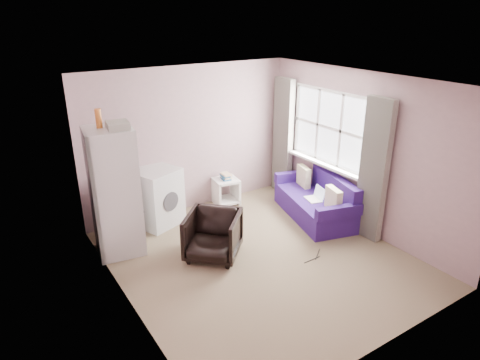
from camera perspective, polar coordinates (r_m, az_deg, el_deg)
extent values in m
cube|color=#826F55|center=(6.24, 2.67, -10.47)|extent=(3.80, 4.20, 0.02)
cube|color=silver|center=(5.34, 3.15, 13.04)|extent=(3.80, 4.20, 0.02)
cube|color=#A9858C|center=(7.39, -6.76, 5.37)|extent=(3.80, 0.02, 2.50)
cube|color=#A9858C|center=(4.32, 19.66, -8.27)|extent=(3.80, 0.02, 2.50)
cube|color=#A9858C|center=(4.89, -15.64, -4.12)|extent=(0.02, 4.20, 2.50)
cube|color=#A9858C|center=(6.91, 15.87, 3.51)|extent=(0.02, 4.20, 2.50)
cube|color=white|center=(7.28, 11.86, 6.85)|extent=(0.01, 1.60, 1.20)
imported|color=black|center=(6.11, -3.63, -7.11)|extent=(0.99, 0.99, 0.75)
cube|color=silver|center=(6.26, -16.39, -1.59)|extent=(0.72, 0.72, 1.86)
cube|color=#3B3A3F|center=(6.40, -13.31, -3.09)|extent=(0.10, 0.59, 0.02)
cube|color=#3B3A3F|center=(6.42, -14.12, 2.03)|extent=(0.03, 0.03, 0.53)
cube|color=silver|center=(6.15, -13.70, 1.93)|extent=(0.07, 0.44, 0.64)
cylinder|color=orange|center=(5.98, -18.35, 7.81)|extent=(0.10, 0.10, 0.25)
cube|color=#9C9C93|center=(5.87, -15.99, 7.02)|extent=(0.32, 0.36, 0.10)
cube|color=silver|center=(7.12, -11.15, -2.19)|extent=(0.87, 0.87, 0.95)
cube|color=#3B3A3F|center=(6.94, -11.28, 1.10)|extent=(0.80, 0.79, 0.06)
cylinder|color=#3B3A3F|center=(6.89, -9.20, -2.84)|extent=(0.30, 0.13, 0.31)
cube|color=white|center=(7.72, -1.92, -0.04)|extent=(0.48, 0.48, 0.04)
cube|color=white|center=(7.88, -1.89, -2.69)|extent=(0.48, 0.48, 0.04)
cube|color=white|center=(7.74, -3.23, -1.72)|extent=(0.10, 0.43, 0.47)
cube|color=white|center=(7.88, -0.60, -1.25)|extent=(0.10, 0.43, 0.47)
cube|color=#235D93|center=(7.71, -1.93, 0.19)|extent=(0.17, 0.23, 0.03)
cube|color=beige|center=(7.71, -1.85, 0.40)|extent=(0.15, 0.22, 0.03)
cube|color=#235D93|center=(7.69, -2.01, 0.59)|extent=(0.18, 0.23, 0.03)
cube|color=beige|center=(7.68, -1.87, 0.78)|extent=(0.15, 0.21, 0.03)
cube|color=navy|center=(7.43, 9.81, -3.55)|extent=(1.16, 1.77, 0.36)
cube|color=navy|center=(7.42, 12.07, -0.55)|extent=(0.57, 1.62, 0.40)
cube|color=navy|center=(6.70, 13.06, -4.15)|extent=(0.78, 0.32, 0.18)
cube|color=navy|center=(7.97, 7.33, 0.51)|extent=(0.78, 0.32, 0.18)
cube|color=#FAF6BD|center=(6.89, 12.34, -2.52)|extent=(0.20, 0.38, 0.36)
cube|color=#FAF6BD|center=(7.73, 8.49, 0.50)|extent=(0.20, 0.38, 0.36)
cube|color=white|center=(7.24, 9.72, -2.55)|extent=(0.28, 0.34, 0.02)
cube|color=silver|center=(7.25, 10.57, -1.68)|extent=(0.13, 0.30, 0.20)
cube|color=white|center=(7.42, 11.11, 2.08)|extent=(0.14, 1.70, 0.04)
cube|color=white|center=(7.44, 11.41, 2.36)|extent=(0.02, 1.68, 0.05)
cube|color=white|center=(7.27, 11.76, 6.83)|extent=(0.02, 1.68, 0.05)
cube|color=white|center=(7.14, 12.13, 11.48)|extent=(0.02, 1.68, 0.05)
cube|color=white|center=(6.75, 16.49, 5.23)|extent=(0.02, 0.05, 1.20)
cube|color=white|center=(7.09, 13.26, 6.33)|extent=(0.02, 0.05, 1.20)
cube|color=white|center=(7.45, 10.33, 7.30)|extent=(0.02, 0.05, 1.20)
cube|color=white|center=(7.83, 7.66, 8.17)|extent=(0.02, 0.05, 1.20)
cube|color=beige|center=(6.63, 17.42, 1.20)|extent=(0.12, 0.46, 2.18)
cube|color=beige|center=(8.09, 5.75, 5.75)|extent=(0.12, 0.46, 2.18)
cylinder|color=black|center=(6.41, 10.32, -9.72)|extent=(0.25, 0.19, 0.01)
cylinder|color=black|center=(6.27, 9.60, -10.43)|extent=(0.30, 0.02, 0.01)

